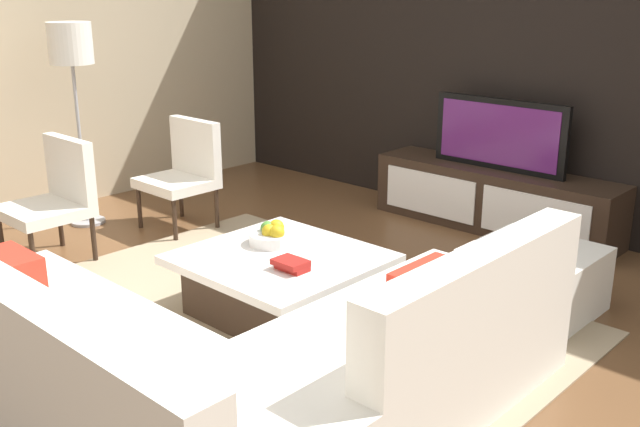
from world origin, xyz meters
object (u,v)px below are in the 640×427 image
object	(u,v)px
floor_lamp	(71,55)
accent_chair_far	(185,167)
television	(499,134)
coffee_table	(281,283)
ottoman	(533,280)
accent_chair_near	(56,193)
media_console	(494,199)
fruit_bowl	(272,235)
sectional_couch	(223,365)
book_stack	(291,264)

from	to	relation	value
floor_lamp	accent_chair_far	xyz separation A→B (m)	(0.67, 0.53, -0.89)
floor_lamp	television	bearing A→B (deg)	40.53
coffee_table	ottoman	world-z (taller)	ottoman
accent_chair_near	ottoman	size ratio (longest dim) A/B	1.24
media_console	fruit_bowl	size ratio (longest dim) A/B	7.25
fruit_bowl	accent_chair_far	distance (m)	1.69
sectional_couch	floor_lamp	bearing A→B (deg)	160.53
accent_chair_near	floor_lamp	distance (m)	1.21
sectional_couch	ottoman	world-z (taller)	sectional_couch
accent_chair_near	accent_chair_far	world-z (taller)	same
television	sectional_couch	bearing A→B (deg)	-80.81
floor_lamp	media_console	bearing A→B (deg)	40.52
media_console	accent_chair_near	xyz separation A→B (m)	(-1.95, -2.73, 0.24)
coffee_table	floor_lamp	distance (m)	2.72
floor_lamp	book_stack	distance (m)	2.84
sectional_couch	accent_chair_far	bearing A→B (deg)	146.10
sectional_couch	coffee_table	world-z (taller)	sectional_couch
media_console	accent_chair_far	bearing A→B (deg)	-138.77
television	ottoman	bearing A→B (deg)	-51.27
floor_lamp	ottoman	xyz separation A→B (m)	(3.52, 0.96, -1.18)
media_console	television	size ratio (longest dim) A/B	1.79
fruit_bowl	television	bearing A→B (deg)	82.72
coffee_table	book_stack	xyz separation A→B (m)	(0.21, -0.12, 0.21)
television	sectional_couch	world-z (taller)	television
floor_lamp	fruit_bowl	bearing A→B (deg)	-0.41
fruit_bowl	accent_chair_far	size ratio (longest dim) A/B	0.32
accent_chair_near	ottoman	bearing A→B (deg)	28.95
sectional_couch	fruit_bowl	bearing A→B (deg)	127.04
coffee_table	floor_lamp	size ratio (longest dim) A/B	0.66
book_stack	accent_chair_far	bearing A→B (deg)	158.83
fruit_bowl	coffee_table	bearing A→B (deg)	-30.12
media_console	sectional_couch	world-z (taller)	sectional_couch
media_console	book_stack	xyz separation A→B (m)	(0.11, -2.42, 0.16)
floor_lamp	book_stack	xyz separation A→B (m)	(2.66, -0.24, -0.97)
television	floor_lamp	size ratio (longest dim) A/B	0.70
floor_lamp	ottoman	distance (m)	3.84
ottoman	book_stack	xyz separation A→B (m)	(-0.86, -1.20, 0.21)
television	sectional_couch	distance (m)	3.34
accent_chair_near	accent_chair_far	size ratio (longest dim) A/B	1.00
sectional_couch	coffee_table	distance (m)	1.16
sectional_couch	fruit_bowl	size ratio (longest dim) A/B	8.86
coffee_table	accent_chair_near	xyz separation A→B (m)	(-1.85, -0.43, 0.29)
ottoman	accent_chair_far	bearing A→B (deg)	-171.43
floor_lamp	ottoman	bearing A→B (deg)	15.25
ottoman	television	bearing A→B (deg)	128.73
accent_chair_far	book_stack	xyz separation A→B (m)	(1.99, -0.77, -0.08)
accent_chair_near	media_console	bearing A→B (deg)	56.08
sectional_couch	ottoman	xyz separation A→B (m)	(0.45, 2.05, -0.09)
ottoman	media_console	bearing A→B (deg)	128.74
television	ottoman	distance (m)	1.66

